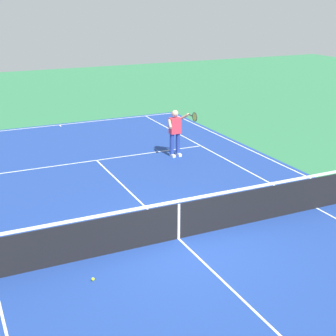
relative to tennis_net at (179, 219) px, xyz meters
name	(u,v)px	position (x,y,z in m)	size (l,w,h in m)	color
ground_plane	(178,239)	(0.00, 0.00, -0.49)	(60.00, 60.00, 0.00)	#2D7247
court_slab	(178,239)	(0.00, 0.00, -0.49)	(24.20, 11.40, 0.00)	navy
court_line_markings	(178,238)	(0.00, 0.00, -0.49)	(23.85, 11.05, 0.01)	white
tennis_net	(179,219)	(0.00, 0.00, 0.00)	(0.10, 11.70, 1.08)	#2D2D33
tennis_player_near	(176,131)	(5.69, -2.69, 0.44)	(1.05, 0.78, 1.70)	navy
tennis_ball	(93,279)	(-0.88, 2.32, -0.46)	(0.07, 0.07, 0.07)	#CCE01E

